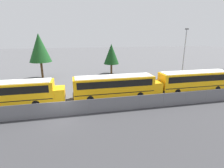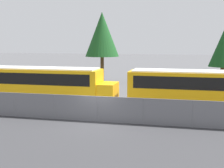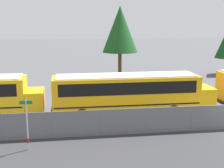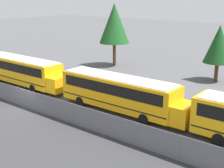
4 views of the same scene
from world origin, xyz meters
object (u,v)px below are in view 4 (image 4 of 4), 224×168
object	(u,v)px
school_bus_2	(23,69)
tree_0	(114,23)
school_bus_3	(120,92)
tree_2	(219,44)

from	to	relation	value
school_bus_2	tree_0	size ratio (longest dim) A/B	1.43
school_bus_3	tree_0	world-z (taller)	tree_0
school_bus_3	tree_2	world-z (taller)	tree_2
school_bus_2	tree_2	world-z (taller)	tree_2
school_bus_3	school_bus_2	bearing A→B (deg)	-179.27
school_bus_2	school_bus_3	bearing A→B (deg)	0.73
tree_0	tree_2	size ratio (longest dim) A/B	1.34
school_bus_3	tree_0	bearing A→B (deg)	129.81
school_bus_3	tree_2	distance (m)	15.75
school_bus_2	tree_2	bearing A→B (deg)	43.45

